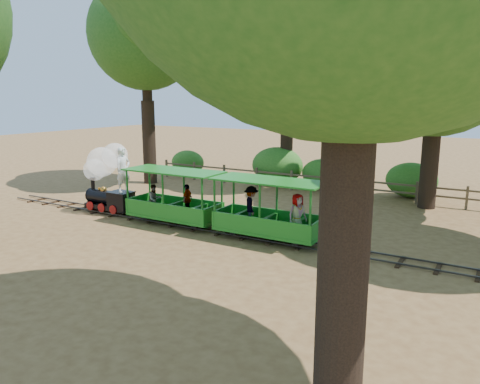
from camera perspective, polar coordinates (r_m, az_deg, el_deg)
The scene contains 13 objects.
ground at distance 16.39m, azimuth -2.08°, elevation -4.94°, with size 90.00×90.00×0.00m, color #9E7444.
track at distance 16.37m, azimuth -2.08°, elevation -4.71°, with size 22.00×1.00×0.10m.
locomotive at distance 19.57m, azimuth -15.94°, elevation 2.31°, with size 2.53×1.19×2.91m.
carriage_front at distance 17.40m, azimuth -8.15°, elevation -1.41°, with size 3.72×1.52×1.93m.
carriage_rear at distance 15.36m, azimuth 3.48°, elevation -2.80°, with size 3.72×1.52×1.93m.
oak_nw at distance 25.94m, azimuth -11.48°, elevation 19.02°, with size 7.24×6.37×10.72m.
oak_nc at distance 25.24m, azimuth 5.95°, elevation 17.49°, with size 7.32×6.44×9.90m.
oak_ne at distance 21.12m, azimuth 23.05°, elevation 15.73°, with size 7.91×6.96×9.35m.
fence at distance 23.22m, azimuth 8.54°, elevation 1.37°, with size 18.10×0.10×1.00m.
shrub_west at distance 28.43m, azimuth -6.40°, elevation 3.60°, with size 2.10×1.62×1.45m, color #2D6B1E.
shrub_mid_w at distance 25.30m, azimuth 4.56°, elevation 3.24°, with size 2.86×2.20×1.98m, color #2D6B1E.
shrub_mid_e at distance 24.33m, azimuth 10.05°, elevation 2.21°, with size 2.19×1.68×1.52m, color #2D6B1E.
shrub_east at distance 23.21m, azimuth 20.17°, elevation 1.37°, with size 2.37×1.82×1.64m, color #2D6B1E.
Camera 1 is at (8.44, -13.24, 4.69)m, focal length 35.00 mm.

